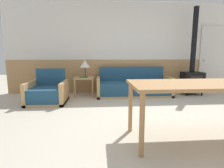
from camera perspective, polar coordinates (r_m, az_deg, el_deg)
The scene contains 10 objects.
ground_plane at distance 3.07m, azimuth 13.48°, elevation -12.41°, with size 16.00×16.00×0.00m, color beige.
wall_back at distance 5.42m, azimuth 5.36°, elevation 11.65°, with size 7.20×0.06×2.70m.
couch at distance 4.98m, azimuth 7.01°, elevation -0.99°, with size 2.06×0.80×0.79m.
armchair at distance 4.46m, azimuth -20.22°, elevation -2.77°, with size 0.87×0.85×0.80m.
side_table at distance 4.91m, azimuth -9.06°, elevation 1.17°, with size 0.53×0.53×0.53m.
table_lamp at distance 4.96m, azimuth -8.82°, elevation 6.46°, with size 0.29×0.29×0.47m.
book_stack at distance 4.81m, azimuth -9.40°, elevation 2.18°, with size 0.23×0.16×0.02m.
dining_table at distance 2.51m, azimuth 26.46°, elevation -1.48°, with size 1.77×0.81×0.77m.
wood_stove at distance 5.51m, azimuth 24.77°, elevation 3.31°, with size 0.56×0.42×2.44m.
entry_door at distance 6.39m, azimuth 30.03°, elevation 7.06°, with size 0.87×0.09×2.02m.
Camera 1 is at (-0.91, -2.71, 1.12)m, focal length 28.00 mm.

